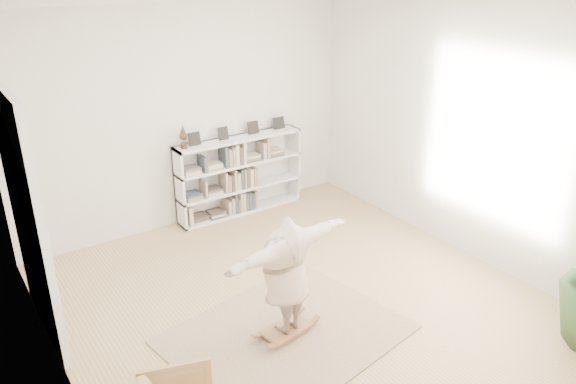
% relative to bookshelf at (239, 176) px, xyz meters
% --- Properties ---
extents(floor, '(6.00, 6.00, 0.00)m').
position_rel_bookshelf_xyz_m(floor, '(-0.74, -2.82, -0.64)').
color(floor, '#A18053').
rests_on(floor, ground).
extents(doors, '(0.09, 1.78, 2.92)m').
position_rel_bookshelf_xyz_m(doors, '(-3.45, -1.52, 0.76)').
color(doors, white).
rests_on(doors, floor).
extents(bookshelf, '(2.20, 0.35, 1.64)m').
position_rel_bookshelf_xyz_m(bookshelf, '(0.00, 0.00, 0.00)').
color(bookshelf, silver).
rests_on(bookshelf, floor).
extents(rug, '(2.80, 2.39, 0.02)m').
position_rel_bookshelf_xyz_m(rug, '(-1.24, -3.21, -0.63)').
color(rug, tan).
rests_on(rug, floor).
extents(rocker_board, '(0.60, 0.42, 0.12)m').
position_rel_bookshelf_xyz_m(rocker_board, '(-1.24, -3.21, -0.56)').
color(rocker_board, brown).
rests_on(rocker_board, rug).
extents(person, '(1.80, 0.76, 1.42)m').
position_rel_bookshelf_xyz_m(person, '(-1.24, -3.21, 0.21)').
color(person, beige).
rests_on(person, rocker_board).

